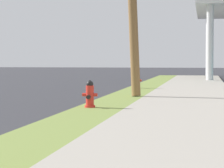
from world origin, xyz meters
The scene contains 2 objects.
fire_hydrant_second centered at (0.43, 12.74, 0.45)m, with size 0.42×0.38×0.74m.
fire_hydrant_third centered at (0.52, 22.00, 0.45)m, with size 0.42×0.37×0.74m.
Camera 1 is at (3.50, -0.88, 1.46)m, focal length 81.84 mm.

